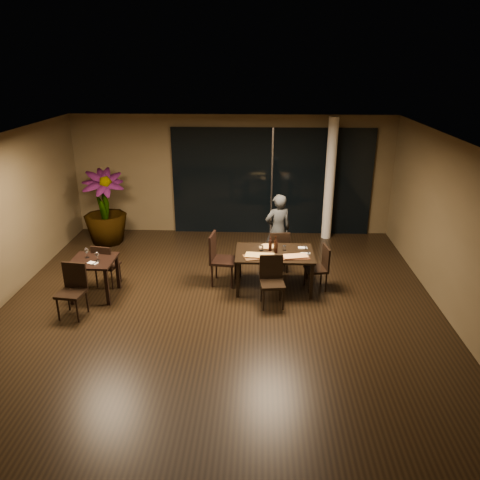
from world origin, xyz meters
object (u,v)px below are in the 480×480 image
chair_side_near (73,287)px  diner (278,230)px  main_table (274,256)px  bottle_c (275,244)px  side_table (93,266)px  potted_plant (105,208)px  chair_main_left (219,256)px  chair_main_near (272,278)px  bottle_a (270,244)px  chair_main_right (320,265)px  bottle_b (276,246)px  chair_side_far (105,263)px  chair_main_far (279,249)px

chair_side_near → diner: diner is taller
main_table → bottle_c: size_ratio=4.96×
side_table → potted_plant: 2.84m
bottle_c → chair_main_left: bearing=176.0°
side_table → chair_side_near: 0.71m
bottle_c → chair_main_near: bearing=-96.2°
chair_main_left → bottle_a: (1.01, -0.08, 0.31)m
chair_main_right → bottle_b: (-0.87, 0.00, 0.39)m
main_table → chair_main_left: 1.11m
chair_side_far → chair_side_near: chair_side_near is taller
chair_side_near → chair_side_far: bearing=86.0°
main_table → chair_main_left: size_ratio=1.43×
chair_main_far → bottle_b: (-0.09, -0.75, 0.37)m
potted_plant → bottle_c: bearing=-28.4°
chair_main_far → bottle_c: (-0.10, -0.67, 0.39)m
chair_side_near → potted_plant: 3.50m
chair_side_far → diner: 3.66m
side_table → chair_main_far: 3.73m
diner → bottle_b: 1.18m
main_table → chair_main_right: bearing=-0.5°
main_table → chair_main_near: 0.68m
chair_main_near → chair_main_right: 1.15m
potted_plant → bottle_c: size_ratio=5.97×
chair_main_right → chair_side_far: 4.21m
chair_main_near → potted_plant: (-3.97, 2.92, 0.38)m
main_table → chair_main_near: bearing=-95.3°
chair_side_near → bottle_a: bottle_a is taller
main_table → chair_side_far: (-3.32, -0.10, -0.18)m
chair_main_far → potted_plant: size_ratio=0.51×
chair_main_near → chair_side_far: size_ratio=1.04×
bottle_a → side_table: bearing=-170.2°
chair_main_near → main_table: bearing=77.7°
diner → main_table: bearing=66.6°
diner → potted_plant: (-4.13, 1.09, 0.11)m
chair_main_near → bottle_b: size_ratio=3.39×
chair_main_far → bottle_b: bearing=77.4°
main_table → chair_side_near: size_ratio=1.59×
chair_side_near → bottle_b: bearing=25.7°
chair_main_left → bottle_a: chair_main_left is taller
chair_main_near → bottle_a: size_ratio=3.20×
side_table → bottle_a: 3.38m
chair_main_left → chair_side_near: (-2.45, -1.33, -0.06)m
side_table → diner: 3.88m
bottle_b → bottle_c: (-0.01, 0.08, 0.01)m
chair_main_near → chair_side_near: chair_side_near is taller
chair_main_far → chair_main_left: 1.35m
chair_main_left → bottle_a: size_ratio=3.62×
potted_plant → chair_main_far: bearing=-20.2°
chair_side_near → chair_main_right: bearing=22.3°
bottle_a → chair_main_near: bearing=-88.2°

